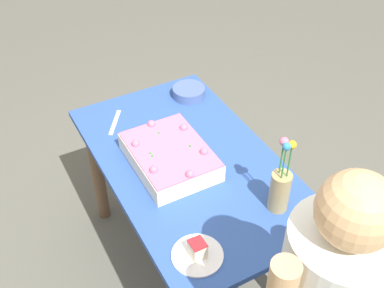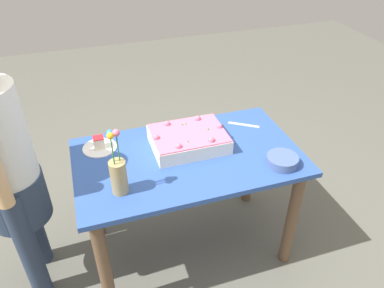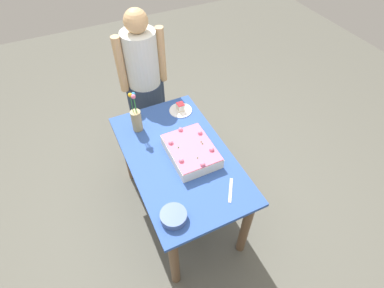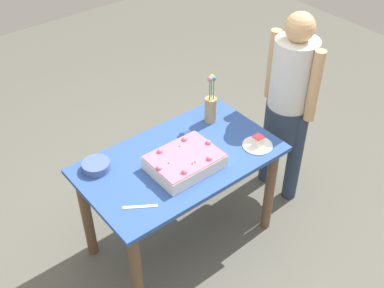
{
  "view_description": "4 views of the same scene",
  "coord_description": "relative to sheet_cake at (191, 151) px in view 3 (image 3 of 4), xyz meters",
  "views": [
    {
      "loc": [
        -1.41,
        0.75,
        2.24
      ],
      "look_at": [
        0.04,
        -0.03,
        0.83
      ],
      "focal_mm": 45.0,
      "sensor_mm": 36.0,
      "label": 1
    },
    {
      "loc": [
        -0.5,
        -1.61,
        2.02
      ],
      "look_at": [
        0.04,
        0.06,
        0.79
      ],
      "focal_mm": 35.0,
      "sensor_mm": 36.0,
      "label": 2
    },
    {
      "loc": [
        1.35,
        -0.53,
        2.47
      ],
      "look_at": [
        -0.01,
        0.11,
        0.83
      ],
      "focal_mm": 28.0,
      "sensor_mm": 36.0,
      "label": 3
    },
    {
      "loc": [
        1.39,
        1.84,
        2.72
      ],
      "look_at": [
        -0.06,
        0.04,
        0.87
      ],
      "focal_mm": 45.0,
      "sensor_mm": 36.0,
      "label": 4
    }
  ],
  "objects": [
    {
      "name": "fruit_bowl",
      "position": [
        0.43,
        -0.32,
        -0.02
      ],
      "size": [
        0.17,
        0.17,
        0.05
      ],
      "primitive_type": "cylinder",
      "color": "#4D659C",
      "rests_on": "dining_table"
    },
    {
      "name": "ground_plane",
      "position": [
        -0.03,
        -0.09,
        -0.81
      ],
      "size": [
        8.0,
        8.0,
        0.0
      ],
      "primitive_type": "plane",
      "color": "#5D5C52"
    },
    {
      "name": "cake_knife",
      "position": [
        0.4,
        0.11,
        -0.05
      ],
      "size": [
        0.17,
        0.13,
        0.0
      ],
      "primitive_type": "cube",
      "rotation": [
        0.0,
        0.0,
        2.55
      ],
      "color": "silver",
      "rests_on": "dining_table"
    },
    {
      "name": "dining_table",
      "position": [
        -0.03,
        -0.09,
        -0.19
      ],
      "size": [
        1.27,
        0.74,
        0.76
      ],
      "color": "#2F53A4",
      "rests_on": "ground_plane"
    },
    {
      "name": "sheet_cake",
      "position": [
        0.0,
        0.0,
        0.0
      ],
      "size": [
        0.42,
        0.32,
        0.12
      ],
      "color": "white",
      "rests_on": "dining_table"
    },
    {
      "name": "flower_vase",
      "position": [
        -0.44,
        -0.27,
        0.07
      ],
      "size": [
        0.08,
        0.08,
        0.36
      ],
      "color": "tan",
      "rests_on": "dining_table"
    },
    {
      "name": "person_standing",
      "position": [
        -0.96,
        -0.03,
        0.05
      ],
      "size": [
        0.31,
        0.45,
        1.49
      ],
      "color": "#29374F",
      "rests_on": "ground_plane"
    },
    {
      "name": "serving_plate_with_slice",
      "position": [
        -0.5,
        0.13,
        -0.03
      ],
      "size": [
        0.2,
        0.2,
        0.08
      ],
      "color": "white",
      "rests_on": "dining_table"
    }
  ]
}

